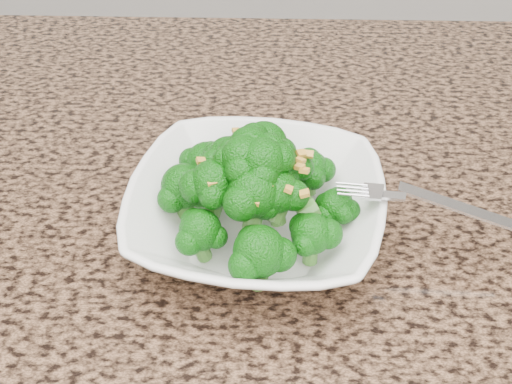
# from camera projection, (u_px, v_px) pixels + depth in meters

# --- Properties ---
(granite_counter) EXTENTS (1.64, 1.04, 0.03)m
(granite_counter) POSITION_uv_depth(u_px,v_px,m) (87.00, 295.00, 0.55)
(granite_counter) COLOR brown
(granite_counter) RESTS_ON cabinet
(bowl) EXTENTS (0.25, 0.25, 0.06)m
(bowl) POSITION_uv_depth(u_px,v_px,m) (256.00, 211.00, 0.57)
(bowl) COLOR white
(bowl) RESTS_ON granite_counter
(broccoli_pile) EXTENTS (0.20, 0.20, 0.07)m
(broccoli_pile) POSITION_uv_depth(u_px,v_px,m) (256.00, 153.00, 0.53)
(broccoli_pile) COLOR #0E5F0A
(broccoli_pile) RESTS_ON bowl
(garlic_topping) EXTENTS (0.12, 0.12, 0.01)m
(garlic_topping) POSITION_uv_depth(u_px,v_px,m) (256.00, 112.00, 0.50)
(garlic_topping) COLOR gold
(garlic_topping) RESTS_ON broccoli_pile
(fork) EXTENTS (0.17, 0.07, 0.01)m
(fork) POSITION_uv_depth(u_px,v_px,m) (398.00, 196.00, 0.53)
(fork) COLOR silver
(fork) RESTS_ON bowl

